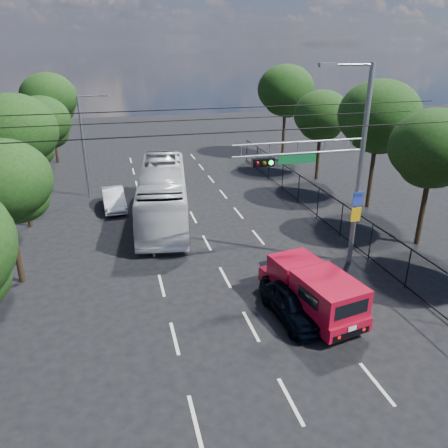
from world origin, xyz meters
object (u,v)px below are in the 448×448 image
object	(u,v)px
signal_mast	(337,162)
red_pickup	(312,289)
navy_hatchback	(294,302)
white_bus	(163,193)
white_van	(114,199)

from	to	relation	value
signal_mast	red_pickup	distance (m)	6.11
navy_hatchback	white_bus	size ratio (longest dim) A/B	0.34
navy_hatchback	white_van	bearing A→B (deg)	109.31
signal_mast	white_bus	distance (m)	11.55
signal_mast	white_bus	xyz separation A→B (m)	(-7.09, 8.38, -3.61)
white_bus	white_van	xyz separation A→B (m)	(-3.02, 2.61, -0.97)
white_bus	white_van	world-z (taller)	white_bus
signal_mast	navy_hatchback	world-z (taller)	signal_mast
white_van	white_bus	bearing A→B (deg)	-44.38
signal_mast	white_van	distance (m)	15.62
red_pickup	white_bus	bearing A→B (deg)	110.48
signal_mast	navy_hatchback	size ratio (longest dim) A/B	2.40
white_bus	signal_mast	bearing A→B (deg)	-41.81
red_pickup	white_van	size ratio (longest dim) A/B	1.40
signal_mast	navy_hatchback	distance (m)	6.87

